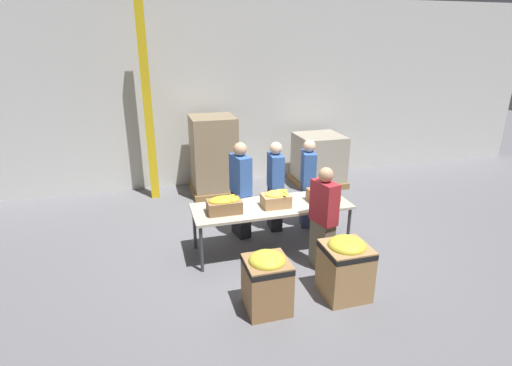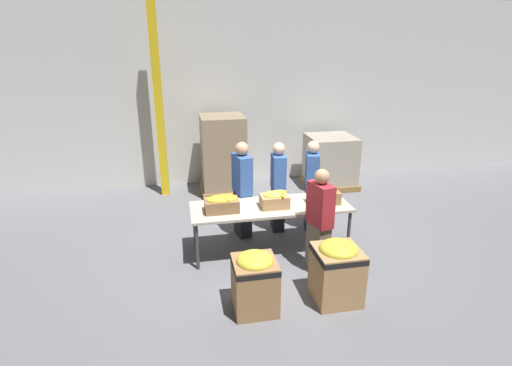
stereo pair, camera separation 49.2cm
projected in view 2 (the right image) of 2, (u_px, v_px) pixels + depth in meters
ground_plane at (270, 249)px, 6.31m from camera, size 30.00×30.00×0.00m
wall_back at (236, 94)px, 8.80m from camera, size 16.00×0.08×4.00m
sorting_table at (270, 209)px, 6.07m from camera, size 2.41×0.82×0.75m
banana_box_0 at (222, 203)px, 5.81m from camera, size 0.49×0.30×0.24m
banana_box_1 at (275, 199)px, 5.97m from camera, size 0.41×0.33×0.26m
banana_box_2 at (324, 195)px, 6.11m from camera, size 0.46×0.31×0.26m
volunteer_0 at (311, 186)px, 6.83m from camera, size 0.31×0.46×1.56m
volunteer_1 at (242, 190)px, 6.54m from camera, size 0.29×0.46×1.61m
volunteer_2 at (278, 187)px, 6.75m from camera, size 0.24×0.43×1.55m
volunteer_3 at (319, 222)px, 5.50m from camera, size 0.29×0.44×1.52m
donation_bin_0 at (255, 280)px, 4.78m from camera, size 0.52×0.52×0.77m
donation_bin_1 at (337, 269)px, 4.96m from camera, size 0.56×0.56×0.81m
support_pillar at (158, 100)px, 7.94m from camera, size 0.17×0.17×4.00m
pallet_stack_0 at (330, 162)px, 8.90m from camera, size 1.07×1.07×1.14m
pallet_stack_1 at (223, 155)px, 8.46m from camera, size 0.97×0.97×1.66m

